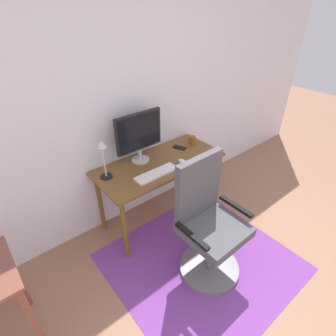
{
  "coord_description": "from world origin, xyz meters",
  "views": [
    {
      "loc": [
        -1.31,
        0.04,
        2.13
      ],
      "look_at": [
        -0.05,
        1.59,
        0.82
      ],
      "focal_mm": 28.6,
      "sensor_mm": 36.0,
      "label": 1
    }
  ],
  "objects_px": {
    "monitor": "(139,134)",
    "coffee_cup": "(192,140)",
    "desk": "(160,169)",
    "cell_phone": "(180,148)",
    "computer_mouse": "(182,161)",
    "desk_lamp": "(103,155)",
    "keyboard": "(156,173)",
    "office_chair": "(208,230)"
  },
  "relations": [
    {
      "from": "monitor",
      "to": "coffee_cup",
      "type": "height_order",
      "value": "monitor"
    },
    {
      "from": "monitor",
      "to": "desk",
      "type": "bearing_deg",
      "value": -50.0
    },
    {
      "from": "desk",
      "to": "cell_phone",
      "type": "relative_size",
      "value": 9.26
    },
    {
      "from": "computer_mouse",
      "to": "desk",
      "type": "bearing_deg",
      "value": 137.57
    },
    {
      "from": "coffee_cup",
      "to": "desk_lamp",
      "type": "height_order",
      "value": "desk_lamp"
    },
    {
      "from": "keyboard",
      "to": "coffee_cup",
      "type": "bearing_deg",
      "value": 18.35
    },
    {
      "from": "monitor",
      "to": "coffee_cup",
      "type": "distance_m",
      "value": 0.69
    },
    {
      "from": "desk_lamp",
      "to": "coffee_cup",
      "type": "bearing_deg",
      "value": -1.89
    },
    {
      "from": "desk",
      "to": "desk_lamp",
      "type": "distance_m",
      "value": 0.63
    },
    {
      "from": "desk",
      "to": "keyboard",
      "type": "relative_size",
      "value": 3.02
    },
    {
      "from": "desk",
      "to": "desk_lamp",
      "type": "relative_size",
      "value": 3.5
    },
    {
      "from": "monitor",
      "to": "cell_phone",
      "type": "relative_size",
      "value": 3.58
    },
    {
      "from": "computer_mouse",
      "to": "desk_lamp",
      "type": "relative_size",
      "value": 0.28
    },
    {
      "from": "keyboard",
      "to": "desk_lamp",
      "type": "height_order",
      "value": "desk_lamp"
    },
    {
      "from": "keyboard",
      "to": "coffee_cup",
      "type": "relative_size",
      "value": 4.46
    },
    {
      "from": "desk",
      "to": "computer_mouse",
      "type": "distance_m",
      "value": 0.24
    },
    {
      "from": "keyboard",
      "to": "cell_phone",
      "type": "bearing_deg",
      "value": 25.63
    },
    {
      "from": "keyboard",
      "to": "coffee_cup",
      "type": "xyz_separation_m",
      "value": [
        0.66,
        0.22,
        0.04
      ]
    },
    {
      "from": "desk",
      "to": "office_chair",
      "type": "bearing_deg",
      "value": -97.0
    },
    {
      "from": "monitor",
      "to": "computer_mouse",
      "type": "height_order",
      "value": "monitor"
    },
    {
      "from": "cell_phone",
      "to": "office_chair",
      "type": "bearing_deg",
      "value": -139.11
    },
    {
      "from": "keyboard",
      "to": "desk_lamp",
      "type": "distance_m",
      "value": 0.51
    },
    {
      "from": "desk_lamp",
      "to": "office_chair",
      "type": "height_order",
      "value": "office_chair"
    },
    {
      "from": "coffee_cup",
      "to": "cell_phone",
      "type": "relative_size",
      "value": 0.69
    },
    {
      "from": "keyboard",
      "to": "coffee_cup",
      "type": "height_order",
      "value": "coffee_cup"
    },
    {
      "from": "monitor",
      "to": "desk_lamp",
      "type": "bearing_deg",
      "value": -173.79
    },
    {
      "from": "desk",
      "to": "desk_lamp",
      "type": "xyz_separation_m",
      "value": [
        -0.53,
        0.11,
        0.32
      ]
    },
    {
      "from": "keyboard",
      "to": "computer_mouse",
      "type": "relative_size",
      "value": 4.13
    },
    {
      "from": "desk",
      "to": "monitor",
      "type": "distance_m",
      "value": 0.43
    },
    {
      "from": "computer_mouse",
      "to": "desk_lamp",
      "type": "distance_m",
      "value": 0.78
    },
    {
      "from": "desk",
      "to": "keyboard",
      "type": "height_order",
      "value": "keyboard"
    },
    {
      "from": "coffee_cup",
      "to": "office_chair",
      "type": "height_order",
      "value": "office_chair"
    },
    {
      "from": "monitor",
      "to": "cell_phone",
      "type": "height_order",
      "value": "monitor"
    },
    {
      "from": "computer_mouse",
      "to": "cell_phone",
      "type": "bearing_deg",
      "value": 53.07
    },
    {
      "from": "monitor",
      "to": "keyboard",
      "type": "distance_m",
      "value": 0.41
    },
    {
      "from": "desk",
      "to": "office_chair",
      "type": "xyz_separation_m",
      "value": [
        -0.09,
        -0.77,
        -0.17
      ]
    },
    {
      "from": "monitor",
      "to": "keyboard",
      "type": "xyz_separation_m",
      "value": [
        -0.03,
        -0.3,
        -0.29
      ]
    },
    {
      "from": "computer_mouse",
      "to": "monitor",
      "type": "bearing_deg",
      "value": 133.99
    },
    {
      "from": "coffee_cup",
      "to": "desk",
      "type": "bearing_deg",
      "value": -171.81
    },
    {
      "from": "monitor",
      "to": "cell_phone",
      "type": "xyz_separation_m",
      "value": [
        0.47,
        -0.06,
        -0.29
      ]
    },
    {
      "from": "desk_lamp",
      "to": "desk",
      "type": "bearing_deg",
      "value": -11.39
    },
    {
      "from": "desk",
      "to": "monitor",
      "type": "relative_size",
      "value": 2.59
    }
  ]
}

